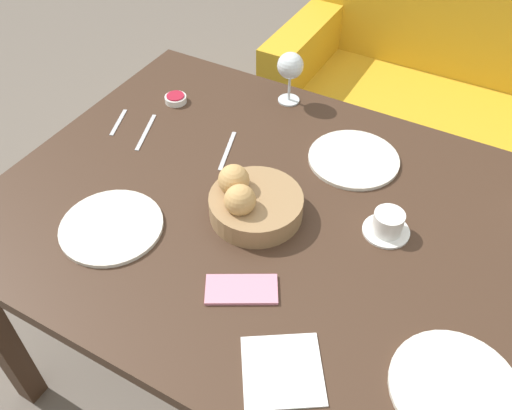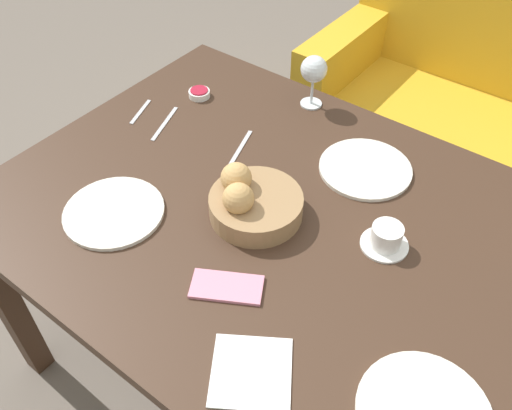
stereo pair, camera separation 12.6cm
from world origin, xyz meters
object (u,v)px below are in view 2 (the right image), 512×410
(knife_silver, at_px, (240,149))
(cell_phone, at_px, (225,286))
(bread_basket, at_px, (252,202))
(plate_near_left, at_px, (114,212))
(fork_silver, at_px, (165,123))
(spoon_coffee, at_px, (140,112))
(couch, at_px, (497,142))
(coffee_cup, at_px, (386,238))
(plate_far_center, at_px, (365,169))
(wine_glass, at_px, (314,71))
(jam_bowl_berry, at_px, (199,93))
(napkin, at_px, (251,372))

(knife_silver, bearing_deg, cell_phone, -55.47)
(bread_basket, bearing_deg, plate_near_left, -142.77)
(fork_silver, relative_size, spoon_coffee, 1.33)
(couch, height_order, coffee_cup, couch)
(bread_basket, height_order, spoon_coffee, bread_basket)
(plate_near_left, height_order, spoon_coffee, plate_near_left)
(fork_silver, bearing_deg, spoon_coffee, -179.19)
(plate_far_center, bearing_deg, couch, 80.73)
(wine_glass, height_order, fork_silver, wine_glass)
(spoon_coffee, bearing_deg, jam_bowl_berry, 63.19)
(bread_basket, distance_m, plate_far_center, 0.33)
(plate_near_left, xyz_separation_m, spoon_coffee, (-0.25, 0.33, -0.00))
(couch, height_order, plate_near_left, couch)
(bread_basket, distance_m, knife_silver, 0.25)
(jam_bowl_berry, relative_size, fork_silver, 0.41)
(plate_near_left, bearing_deg, fork_silver, 114.86)
(bread_basket, relative_size, wine_glass, 1.41)
(plate_far_center, relative_size, napkin, 1.17)
(couch, bearing_deg, wine_glass, -119.31)
(coffee_cup, distance_m, knife_silver, 0.48)
(bread_basket, distance_m, spoon_coffee, 0.53)
(bread_basket, height_order, fork_silver, bread_basket)
(plate_near_left, distance_m, coffee_cup, 0.63)
(couch, relative_size, cell_phone, 8.74)
(knife_silver, xyz_separation_m, napkin, (0.42, -0.50, 0.00))
(fork_silver, xyz_separation_m, napkin, (0.66, -0.46, 0.00))
(plate_far_center, distance_m, knife_silver, 0.33)
(plate_near_left, height_order, knife_silver, plate_near_left)
(wine_glass, height_order, coffee_cup, wine_glass)
(plate_near_left, height_order, coffee_cup, coffee_cup)
(bread_basket, xyz_separation_m, plate_far_center, (0.14, 0.30, -0.03))
(plate_near_left, bearing_deg, jam_bowl_berry, 108.54)
(spoon_coffee, bearing_deg, wine_glass, 41.72)
(bread_basket, bearing_deg, cell_phone, -66.98)
(wine_glass, bearing_deg, couch, 60.69)
(cell_phone, bearing_deg, fork_silver, 146.12)
(plate_near_left, xyz_separation_m, cell_phone, (0.35, -0.01, -0.00))
(knife_silver, bearing_deg, fork_silver, -170.25)
(napkin, bearing_deg, jam_bowl_berry, 137.40)
(coffee_cup, xyz_separation_m, cell_phone, (-0.21, -0.30, -0.02))
(couch, distance_m, wine_glass, 1.01)
(couch, height_order, spoon_coffee, couch)
(fork_silver, relative_size, knife_silver, 0.99)
(coffee_cup, height_order, jam_bowl_berry, coffee_cup)
(bread_basket, xyz_separation_m, coffee_cup, (0.30, 0.10, -0.01))
(coffee_cup, relative_size, fork_silver, 0.69)
(napkin, bearing_deg, bread_basket, 127.36)
(bread_basket, height_order, cell_phone, bread_basket)
(coffee_cup, xyz_separation_m, fork_silver, (-0.71, 0.03, -0.02))
(bread_basket, distance_m, plate_near_left, 0.33)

